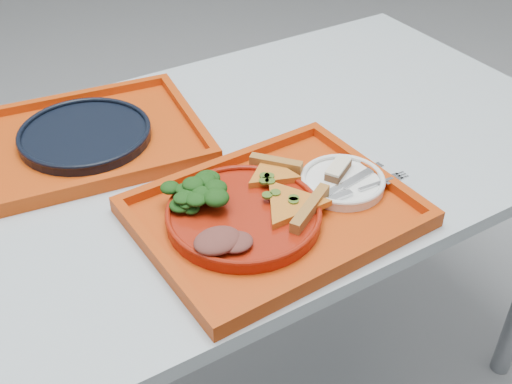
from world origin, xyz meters
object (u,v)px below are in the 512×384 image
at_px(dinner_plate, 244,216).
at_px(navy_plate, 85,136).
at_px(tray_far, 86,142).
at_px(dessert_bar, 338,169).
at_px(tray_main, 274,216).

relative_size(dinner_plate, navy_plate, 1.00).
bearing_deg(tray_far, dessert_bar, -39.38).
height_order(tray_main, navy_plate, navy_plate).
bearing_deg(tray_far, navy_plate, 0.00).
relative_size(dinner_plate, dessert_bar, 3.67).
bearing_deg(dessert_bar, dinner_plate, 152.74).
bearing_deg(tray_main, dinner_plate, 167.31).
distance_m(tray_main, dessert_bar, 0.16).
bearing_deg(dinner_plate, dessert_bar, 3.38).
xyz_separation_m(tray_far, dessert_bar, (0.35, -0.37, 0.03)).
relative_size(navy_plate, dessert_bar, 3.67).
relative_size(tray_main, dinner_plate, 1.73).
xyz_separation_m(tray_far, navy_plate, (0.00, 0.00, 0.01)).
bearing_deg(dessert_bar, tray_main, 157.71).
xyz_separation_m(tray_main, dessert_bar, (0.15, 0.02, 0.03)).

